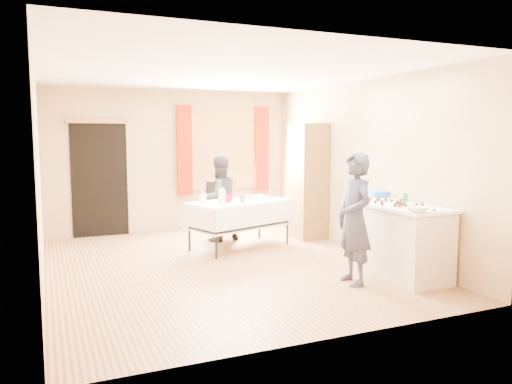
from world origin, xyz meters
name	(u,v)px	position (x,y,z in m)	size (l,w,h in m)	color
floor	(222,266)	(0.00, 0.00, -0.01)	(4.50, 5.50, 0.02)	#9E7047
ceiling	(220,71)	(0.00, 0.00, 2.61)	(4.50, 5.50, 0.02)	white
wall_back	(172,161)	(0.00, 2.76, 1.30)	(4.50, 0.02, 2.60)	tan
wall_front	(328,192)	(0.00, -2.76, 1.30)	(4.50, 0.02, 2.60)	tan
wall_left	(38,176)	(-2.26, 0.00, 1.30)	(0.02, 5.50, 2.60)	tan
wall_right	(361,167)	(2.26, 0.00, 1.30)	(0.02, 5.50, 2.60)	tan
window_frame	(223,150)	(1.00, 2.72, 1.50)	(1.32, 0.06, 1.52)	olive
window_pane	(224,150)	(1.00, 2.71, 1.50)	(1.20, 0.02, 1.40)	white
curtain_left	(185,150)	(0.22, 2.67, 1.50)	(0.28, 0.06, 1.65)	#B51700
curtain_right	(262,149)	(1.78, 2.67, 1.50)	(0.28, 0.06, 1.65)	#B51700
doorway	(100,180)	(-1.30, 2.73, 1.00)	(0.95, 0.04, 2.00)	black
door_lintel	(98,121)	(-1.30, 2.70, 2.02)	(1.05, 0.06, 0.08)	olive
cabinet	(308,181)	(1.99, 1.16, 0.99)	(0.50, 0.60, 1.97)	brown
counter	(397,240)	(1.89, -1.35, 0.45)	(0.68, 1.44, 0.91)	beige
party_table	(240,220)	(0.62, 0.90, 0.44)	(1.81, 1.32, 0.75)	black
chair	(220,220)	(0.61, 1.83, 0.29)	(0.42, 0.42, 0.97)	black
girl	(355,219)	(1.18, -1.44, 0.79)	(0.42, 0.60, 1.57)	#262740
woman	(219,198)	(0.50, 1.54, 0.72)	(0.77, 0.64, 1.44)	black
soda_can	(405,198)	(2.09, -1.24, 0.97)	(0.07, 0.07, 0.12)	#149B4B
mixing_bowl	(417,209)	(1.66, -1.95, 0.94)	(0.31, 0.31, 0.06)	white
foam_block	(365,196)	(1.80, -0.76, 0.95)	(0.15, 0.10, 0.08)	white
blue_basket	(379,194)	(2.13, -0.63, 0.95)	(0.30, 0.20, 0.08)	blue
pitcher	(222,197)	(0.25, 0.67, 0.86)	(0.11, 0.11, 0.22)	silver
cup_red	(228,198)	(0.42, 0.86, 0.81)	(0.16, 0.16, 0.12)	red
cup_rainbow	(242,198)	(0.61, 0.75, 0.81)	(0.14, 0.14, 0.11)	red
small_bowl	(251,197)	(0.90, 1.12, 0.78)	(0.18, 0.18, 0.05)	white
pastry_tray	(269,198)	(1.15, 0.94, 0.76)	(0.28, 0.20, 0.02)	white
bottle	(203,197)	(0.02, 0.90, 0.85)	(0.10, 0.10, 0.19)	white
cake_balls	(396,203)	(1.86, -1.34, 0.93)	(0.51, 1.12, 0.04)	#3F2314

